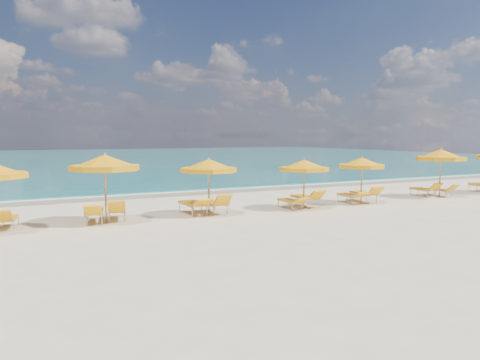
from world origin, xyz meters
name	(u,v)px	position (x,y,z in m)	size (l,w,h in m)	color
ground_plane	(256,212)	(0.00, 0.00, 0.00)	(120.00, 120.00, 0.00)	beige
ocean	(82,159)	(0.00, 48.00, 0.00)	(120.00, 80.00, 0.30)	#157670
wet_sand_band	(192,193)	(0.00, 7.40, 0.00)	(120.00, 2.60, 0.01)	tan
foam_line	(187,191)	(0.00, 8.20, 0.00)	(120.00, 1.20, 0.03)	white
whitecap_near	(58,182)	(-6.00, 17.00, 0.00)	(14.00, 0.36, 0.05)	white
whitecap_far	(208,169)	(8.00, 24.00, 0.00)	(18.00, 0.30, 0.05)	white
umbrella_2	(105,163)	(-5.97, 0.42, 2.15)	(2.51, 2.51, 2.53)	tan
umbrella_3	(209,166)	(-2.02, 0.23, 1.94)	(2.74, 2.74, 2.28)	tan
umbrella_4	(304,166)	(2.27, -0.09, 1.85)	(2.65, 2.65, 2.17)	tan
umbrella_5	(362,163)	(5.60, 0.06, 1.86)	(2.87, 2.87, 2.19)	tan
umbrella_6	(441,155)	(10.67, -0.05, 2.13)	(3.12, 3.12, 2.50)	tan
lounger_1_right	(8,223)	(-9.15, 0.84, 0.20)	(0.80, 1.63, 0.77)	#A5A8AD
lounger_2_left	(94,216)	(-6.35, 0.61, 0.23)	(1.00, 1.97, 0.84)	#A5A8AD
lounger_2_right	(117,214)	(-5.51, 0.80, 0.23)	(0.98, 1.91, 0.87)	#A5A8AD
lounger_3_left	(193,208)	(-2.48, 0.75, 0.25)	(0.74, 2.10, 0.80)	#A5A8AD
lounger_3_right	(215,207)	(-1.61, 0.60, 0.24)	(0.69, 1.92, 0.92)	#A5A8AD
lounger_4_left	(291,204)	(1.74, 0.10, 0.20)	(0.59, 1.76, 0.63)	#A5A8AD
lounger_4_right	(306,201)	(2.73, 0.41, 0.24)	(0.72, 2.00, 0.87)	#A5A8AD
lounger_5_left	(350,199)	(5.15, 0.31, 0.21)	(0.77, 1.86, 0.67)	#A5A8AD
lounger_5_right	(364,197)	(6.08, 0.40, 0.24)	(0.86, 1.98, 0.85)	#A5A8AD
lounger_6_left	(423,192)	(10.17, 0.53, 0.22)	(0.68, 1.78, 0.80)	#A5A8AD
lounger_6_right	(440,192)	(11.09, 0.24, 0.20)	(0.62, 1.63, 0.71)	#A5A8AD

